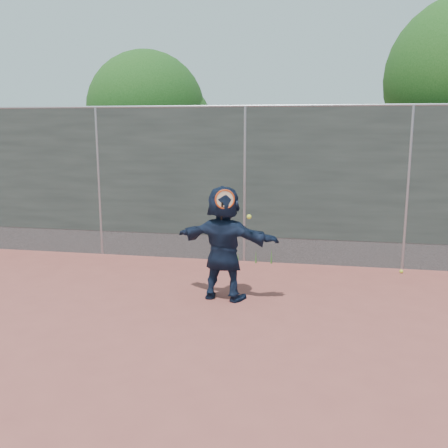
# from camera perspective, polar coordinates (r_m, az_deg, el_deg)

# --- Properties ---
(ground) EXTENTS (80.00, 80.00, 0.00)m
(ground) POSITION_cam_1_polar(r_m,az_deg,el_deg) (6.69, -2.17, -12.05)
(ground) COLOR #9E4C42
(ground) RESTS_ON ground
(player) EXTENTS (1.71, 0.82, 1.77)m
(player) POSITION_cam_1_polar(r_m,az_deg,el_deg) (7.59, 0.00, -2.18)
(player) COLOR #141F37
(player) RESTS_ON ground
(ball_ground) EXTENTS (0.07, 0.07, 0.07)m
(ball_ground) POSITION_cam_1_polar(r_m,az_deg,el_deg) (9.67, 19.60, -5.12)
(ball_ground) COLOR #D3E332
(ball_ground) RESTS_ON ground
(fence) EXTENTS (20.00, 0.06, 3.03)m
(fence) POSITION_cam_1_polar(r_m,az_deg,el_deg) (9.65, 2.38, 4.88)
(fence) COLOR #38423D
(fence) RESTS_ON ground
(swing_action) EXTENTS (0.54, 0.16, 0.51)m
(swing_action) POSITION_cam_1_polar(r_m,az_deg,el_deg) (7.26, 0.35, 2.50)
(swing_action) COLOR #CF4013
(swing_action) RESTS_ON ground
(tree_left) EXTENTS (3.15, 3.00, 4.53)m
(tree_left) POSITION_cam_1_polar(r_m,az_deg,el_deg) (13.24, -8.16, 12.35)
(tree_left) COLOR #382314
(tree_left) RESTS_ON ground
(weed_clump) EXTENTS (0.68, 0.07, 0.30)m
(weed_clump) POSITION_cam_1_polar(r_m,az_deg,el_deg) (9.76, 3.93, -3.72)
(weed_clump) COLOR #387226
(weed_clump) RESTS_ON ground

